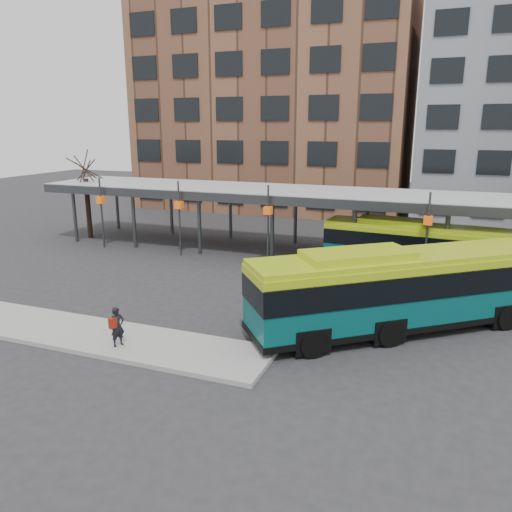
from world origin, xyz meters
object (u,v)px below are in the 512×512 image
Objects in this scene: tree at (88,205)px; bus_rear at (422,246)px; pedestrian at (117,327)px; bus_front at (401,288)px.

bus_rear is at bearing -2.35° from tree.
tree is 3.71× the size of pedestrian.
tree is 25.41m from bus_front.
bus_front is at bearing -22.84° from tree.
tree is at bearing 66.88° from pedestrian.
bus_front is 8.90m from bus_rear.
bus_front is (23.41, -9.86, -0.61)m from tree.
tree is 20.87m from pedestrian.
pedestrian is (-9.99, -14.62, -0.63)m from bus_rear.
bus_front is at bearing -33.84° from pedestrian.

